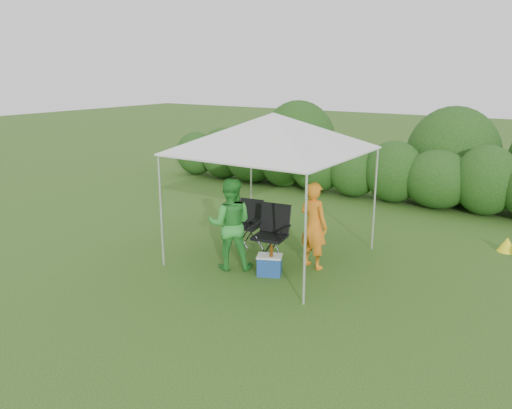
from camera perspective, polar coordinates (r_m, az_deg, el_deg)
The scene contains 10 objects.
ground at distance 9.57m, azimuth 0.27°, elevation -6.88°, with size 70.00×70.00×0.00m, color #39611E.
hedge at distance 14.54m, azimuth 13.40°, elevation 3.76°, with size 14.59×1.53×1.80m.
canopy at distance 9.37m, azimuth 1.98°, elevation 8.22°, with size 3.10×3.10×2.83m.
chair_right at distance 9.67m, azimuth 1.85°, elevation -2.79°, with size 0.74×0.69×1.08m.
chair_left at distance 10.51m, azimuth -0.87°, elevation -1.73°, with size 0.66×0.61×0.95m.
man at distance 9.26m, azimuth 6.59°, elevation -2.39°, with size 0.60×0.39×1.63m, color orange.
woman at distance 9.16m, azimuth -2.97°, elevation -2.24°, with size 0.83×0.65×1.71m, color green.
cooler at distance 9.06m, azimuth 1.56°, elevation -6.92°, with size 0.53×0.47×0.37m.
bottle at distance 8.89m, azimuth 1.76°, elevation -5.28°, with size 0.06×0.06×0.23m, color #592D0C.
lawn_toy at distance 11.34m, azimuth 27.12°, elevation -4.28°, with size 0.60×0.50×0.30m.
Camera 1 is at (4.83, -7.45, 3.58)m, focal length 35.00 mm.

